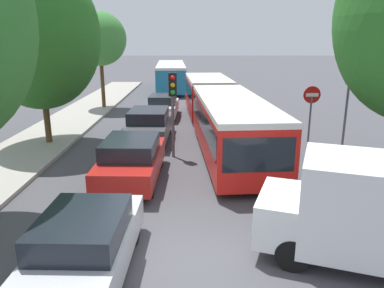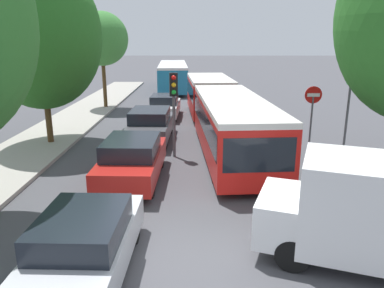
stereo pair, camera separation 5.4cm
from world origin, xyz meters
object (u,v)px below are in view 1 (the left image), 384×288
object	(u,v)px
queued_car_silver	(86,245)
queued_car_graphite	(150,125)
tree_left_mid	(39,35)
queued_car_red	(132,159)
queued_car_white	(164,106)
articulated_bus	(220,108)
direction_sign_post	(349,92)
traffic_light	(173,96)
city_bus_rear	(172,75)
no_entry_sign	(312,109)
tree_left_far	(101,39)

from	to	relation	value
queued_car_silver	queued_car_graphite	distance (m)	10.48
queued_car_silver	tree_left_mid	world-z (taller)	tree_left_mid
queued_car_red	queued_car_white	xyz separation A→B (m)	(0.27, 10.64, -0.06)
articulated_bus	direction_sign_post	xyz separation A→B (m)	(5.04, -2.87, 1.18)
traffic_light	tree_left_mid	bearing A→B (deg)	-114.12
city_bus_rear	direction_sign_post	distance (m)	22.01
articulated_bus	direction_sign_post	bearing A→B (deg)	56.24
articulated_bus	traffic_light	distance (m)	4.27
articulated_bus	traffic_light	size ratio (longest dim) A/B	4.76
city_bus_rear	queued_car_graphite	xyz separation A→B (m)	(-0.03, -18.50, -0.63)
articulated_bus	queued_car_silver	distance (m)	12.06
queued_car_graphite	traffic_light	bearing A→B (deg)	-151.93
articulated_bus	tree_left_mid	bearing A→B (deg)	-81.70
articulated_bus	no_entry_sign	bearing A→B (deg)	45.83
traffic_light	direction_sign_post	size ratio (longest dim) A/B	0.94
queued_car_graphite	city_bus_rear	bearing A→B (deg)	1.25
traffic_light	articulated_bus	bearing A→B (deg)	142.49
queued_car_silver	no_entry_sign	xyz separation A→B (m)	(7.03, 8.55, 1.16)
city_bus_rear	queued_car_red	bearing A→B (deg)	176.77
articulated_bus	queued_car_white	xyz separation A→B (m)	(-3.11, 4.43, -0.68)
queued_car_graphite	tree_left_mid	world-z (taller)	tree_left_mid
articulated_bus	city_bus_rear	world-z (taller)	city_bus_rear
queued_car_red	no_entry_sign	world-z (taller)	no_entry_sign
queued_car_white	direction_sign_post	distance (m)	11.10
queued_car_red	queued_car_graphite	bearing A→B (deg)	1.16
queued_car_graphite	no_entry_sign	distance (m)	7.25
articulated_bus	queued_car_red	world-z (taller)	articulated_bus
queued_car_graphite	direction_sign_post	distance (m)	8.79
direction_sign_post	no_entry_sign	bearing A→B (deg)	14.86
traffic_light	no_entry_sign	bearing A→B (deg)	89.00
queued_car_silver	tree_left_far	xyz separation A→B (m)	(-3.92, 18.84, 3.93)
traffic_light	queued_car_red	bearing A→B (deg)	-32.11
queued_car_silver	tree_left_far	world-z (taller)	tree_left_far
tree_left_far	city_bus_rear	bearing A→B (deg)	68.11
city_bus_rear	no_entry_sign	world-z (taller)	no_entry_sign
queued_car_graphite	queued_car_red	bearing A→B (deg)	-178.84
direction_sign_post	tree_left_far	world-z (taller)	tree_left_far
queued_car_red	tree_left_far	size ratio (longest dim) A/B	0.68
queued_car_silver	tree_left_mid	bearing A→B (deg)	25.39
queued_car_red	tree_left_mid	xyz separation A→B (m)	(-4.47, 4.48, 4.06)
queued_car_red	direction_sign_post	distance (m)	9.24
queued_car_silver	no_entry_sign	world-z (taller)	no_entry_sign
queued_car_silver	direction_sign_post	distance (m)	12.29
queued_car_red	tree_left_far	distance (m)	14.63
queued_car_graphite	tree_left_far	world-z (taller)	tree_left_far
queued_car_white	articulated_bus	bearing A→B (deg)	-143.57
queued_car_white	direction_sign_post	bearing A→B (deg)	-130.48
articulated_bus	city_bus_rear	xyz separation A→B (m)	(-3.33, 17.45, 0.02)
articulated_bus	queued_car_graphite	xyz separation A→B (m)	(-3.36, -1.05, -0.61)
queued_car_white	city_bus_rear	bearing A→B (deg)	2.31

